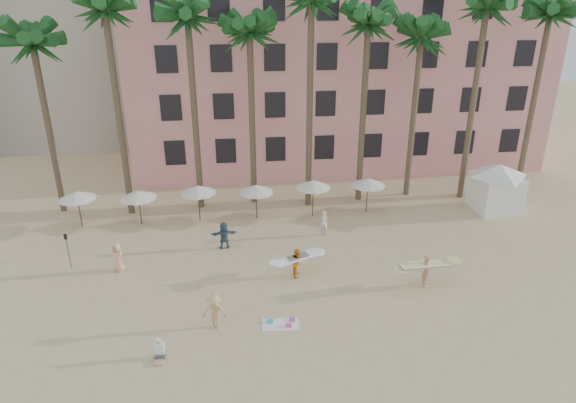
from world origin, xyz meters
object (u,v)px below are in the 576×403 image
Objects in this scene: pink_hotel at (333,71)px; cabana at (497,183)px; carrier_yellow at (427,269)px; carrier_white at (298,261)px.

pink_hotel is 7.48× the size of cabana.
cabana is 12.81m from carrier_yellow.
pink_hotel is 10.40× the size of carrier_yellow.
cabana is (9.42, -14.05, -5.93)m from pink_hotel.
carrier_white is (-6.88, 1.90, -0.16)m from carrier_yellow.
carrier_white is at bearing -154.54° from cabana.
carrier_white is (-15.60, -7.43, -1.16)m from cabana.
carrier_yellow is at bearing -88.27° from pink_hotel.
carrier_yellow reaches higher than carrier_white.
cabana reaches higher than carrier_white.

